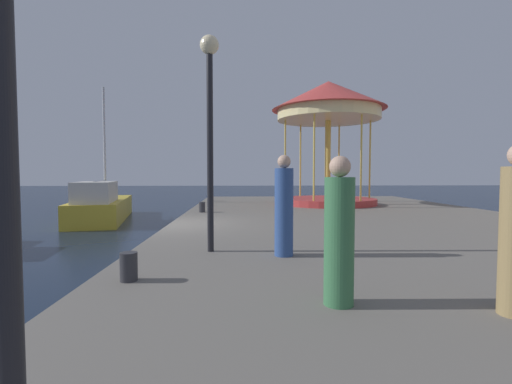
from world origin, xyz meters
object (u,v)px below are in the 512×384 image
bollard_center (129,267)px  person_mid_promenade (339,236)px  carousel (328,112)px  lamp_post_mid_promenade (210,104)px  bollard_south (211,197)px  sailboat_yellow (101,206)px  bollard_north (202,207)px  person_far_corner (284,209)px

bollard_center → person_mid_promenade: (2.68, -1.02, 0.59)m
carousel → lamp_post_mid_promenade: size_ratio=1.46×
person_mid_promenade → carousel: bearing=76.9°
bollard_south → person_mid_promenade: (2.77, -15.76, 0.59)m
bollard_south → lamp_post_mid_promenade: bearing=-85.2°
sailboat_yellow → lamp_post_mid_promenade: sailboat_yellow is taller
bollard_north → carousel: bearing=30.8°
bollard_south → bollard_north: size_ratio=1.00×
sailboat_yellow → bollard_south: 5.55m
carousel → bollard_center: size_ratio=14.95×
carousel → person_mid_promenade: (-3.13, -13.47, -3.73)m
carousel → lamp_post_mid_promenade: carousel is taller
person_far_corner → sailboat_yellow: bearing=124.0°
person_far_corner → person_mid_promenade: size_ratio=1.08×
sailboat_yellow → carousel: 11.98m
lamp_post_mid_promenade → bollard_south: lamp_post_mid_promenade is taller
person_far_corner → bollard_center: bearing=-148.1°
lamp_post_mid_promenade → bollard_center: size_ratio=10.22×
lamp_post_mid_promenade → person_far_corner: bearing=-17.1°
carousel → bollard_north: 7.98m
carousel → person_far_corner: 12.09m
person_mid_promenade → sailboat_yellow: bearing=120.0°
lamp_post_mid_promenade → bollard_center: (-0.98, -1.88, -2.62)m
bollard_north → bollard_center: bearing=-90.3°
lamp_post_mid_promenade → carousel: bearing=65.5°
lamp_post_mid_promenade → bollard_north: bearing=97.5°
lamp_post_mid_promenade → person_far_corner: size_ratio=2.23×
lamp_post_mid_promenade → sailboat_yellow: bearing=119.9°
bollard_center → person_mid_promenade: 2.93m
carousel → person_mid_promenade: bearing=-103.1°
bollard_north → person_mid_promenade: person_mid_promenade is taller
bollard_center → person_far_corner: 2.84m
bollard_north → person_far_corner: size_ratio=0.22×
carousel → bollard_south: carousel is taller
bollard_south → person_far_corner: person_far_corner is taller
person_mid_promenade → bollard_center: bearing=159.2°
sailboat_yellow → carousel: (11.06, -0.30, 4.58)m
bollard_center → person_far_corner: (2.34, 1.46, 0.66)m
bollard_north → person_mid_promenade: 10.39m
lamp_post_mid_promenade → bollard_north: lamp_post_mid_promenade is taller
sailboat_yellow → bollard_south: (5.17, 2.00, 0.26)m
bollard_center → person_mid_promenade: size_ratio=0.24×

